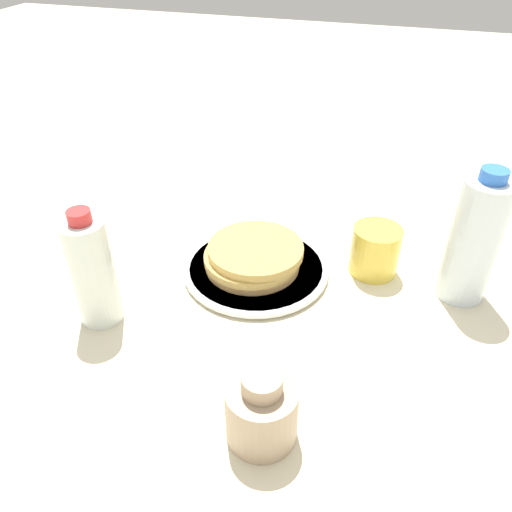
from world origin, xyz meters
TOP-DOWN VIEW (x-y plane):
  - ground_plane at (0.00, 0.00)m, footprint 4.00×4.00m
  - plate at (-0.02, -0.03)m, footprint 0.24×0.24m
  - pancake_stack at (-0.03, -0.02)m, footprint 0.16×0.16m
  - juice_glass at (0.04, -0.22)m, footprint 0.08×0.08m
  - cream_jug at (-0.32, -0.13)m, footprint 0.08×0.08m
  - water_bottle_near at (-0.20, 0.16)m, footprint 0.06×0.06m
  - water_bottle_mid at (0.02, -0.35)m, footprint 0.08×0.08m

SIDE VIEW (x-z plane):
  - ground_plane at x=0.00m, z-range 0.00..0.00m
  - plate at x=-0.02m, z-range 0.00..0.01m
  - pancake_stack at x=-0.03m, z-range 0.01..0.05m
  - juice_glass at x=0.04m, z-range 0.00..0.08m
  - cream_jug at x=-0.32m, z-range -0.01..0.09m
  - water_bottle_near at x=-0.20m, z-range -0.01..0.18m
  - water_bottle_mid at x=0.02m, z-range -0.01..0.21m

